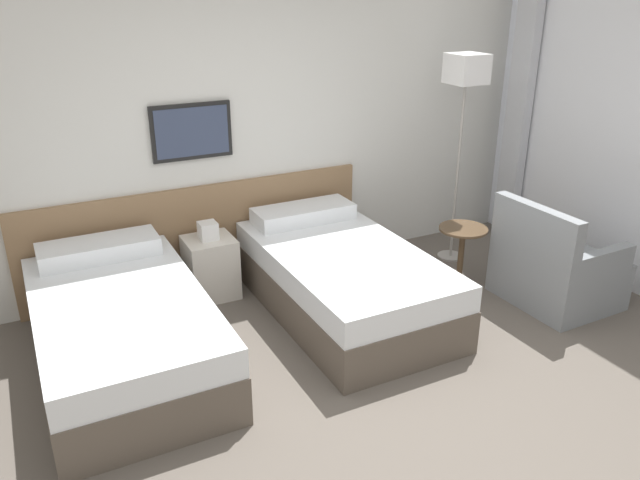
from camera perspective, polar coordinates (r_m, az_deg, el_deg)
ground_plane at (r=4.00m, az=7.55°, el=-14.62°), size 16.00×16.00×0.00m
wall_headboard at (r=5.25m, az=-5.93°, el=10.30°), size 10.00×0.10×2.70m
bed_near_door at (r=4.37m, az=-17.60°, el=-7.82°), size 1.06×1.91×0.65m
bed_near_window at (r=4.84m, az=2.10°, el=-3.59°), size 1.06×1.91×0.65m
nightstand at (r=5.15m, az=-9.97°, el=-2.35°), size 0.39×0.37×0.64m
floor_lamp at (r=5.56m, az=13.16°, el=13.84°), size 0.29×0.29×1.85m
side_table at (r=5.34m, az=12.83°, el=-0.51°), size 0.40×0.40×0.52m
armchair at (r=5.33m, az=20.68°, el=-2.60°), size 0.76×0.83×0.86m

